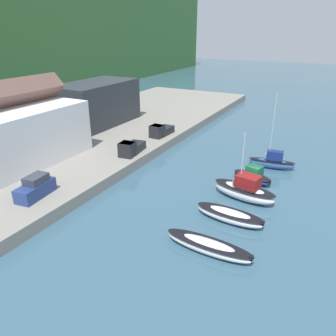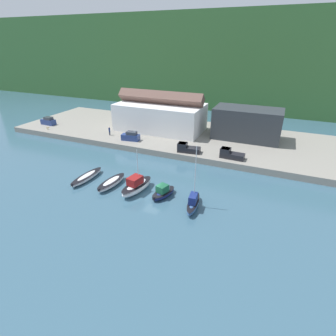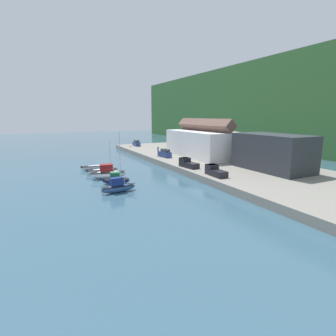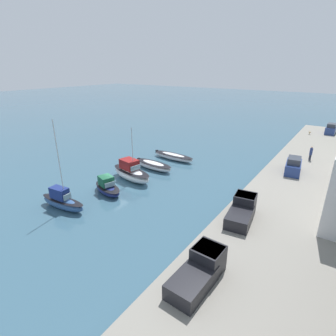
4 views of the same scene
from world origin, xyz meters
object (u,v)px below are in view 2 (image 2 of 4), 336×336
parked_car_1 (131,136)px  pickup_truck_1 (187,148)px  moored_boat_4 (193,203)px  pickup_truck_0 (230,154)px  person_on_quay (109,131)px  moored_boat_2 (136,186)px  dog_on_quay (48,128)px  parked_car_0 (48,121)px  moored_boat_0 (87,177)px  moored_boat_1 (111,183)px  moored_boat_3 (163,192)px

parked_car_1 → pickup_truck_1: 14.64m
moored_boat_4 → pickup_truck_0: 17.86m
moored_boat_4 → person_on_quay: 34.80m
parked_car_1 → pickup_truck_1: size_ratio=0.89×
moored_boat_2 → moored_boat_4: bearing=5.4°
moored_boat_4 → dog_on_quay: (-46.26, 17.49, 0.90)m
parked_car_0 → person_on_quay: 21.08m
pickup_truck_0 → parked_car_1: bearing=89.3°
moored_boat_2 → moored_boat_4: (10.05, -0.83, -0.15)m
moored_boat_0 → parked_car_0: size_ratio=1.80×
parked_car_0 → person_on_quay: size_ratio=2.00×
moored_boat_1 → dog_on_quay: size_ratio=8.18×
moored_boat_4 → pickup_truck_0: bearing=77.8°
pickup_truck_1 → moored_boat_3: bearing=178.6°
moored_boat_0 → moored_boat_4: (20.28, -0.88, 0.37)m
moored_boat_2 → parked_car_0: (-39.44, 20.14, 1.20)m
parked_car_0 → pickup_truck_0: (51.29, -3.25, -0.10)m
moored_boat_3 → pickup_truck_1: bearing=113.0°
moored_boat_0 → moored_boat_2: bearing=2.4°
moored_boat_0 → dog_on_quay: bearing=150.1°
moored_boat_1 → parked_car_0: 40.01m
moored_boat_2 → pickup_truck_0: size_ratio=1.53×
parked_car_1 → pickup_truck_0: 23.54m
dog_on_quay → person_on_quay: bearing=67.9°
person_on_quay → parked_car_1: bearing=-9.5°
moored_boat_1 → parked_car_1: parked_car_1 is taller
pickup_truck_0 → pickup_truck_1: same height
moored_boat_1 → pickup_truck_0: 23.86m
moored_boat_4 → parked_car_1: bearing=132.5°
moored_boat_1 → person_on_quay: 23.51m
moored_boat_1 → moored_boat_3: size_ratio=1.33×
moored_boat_3 → parked_car_1: (-16.31, 17.72, 1.51)m
pickup_truck_1 → person_on_quay: size_ratio=2.31×
moored_boat_1 → moored_boat_2: size_ratio=0.94×
moored_boat_3 → parked_car_1: size_ratio=1.18×
moored_boat_0 → dog_on_quay: dog_on_quay is taller
moored_boat_4 → dog_on_quay: bearing=152.8°
moored_boat_4 → parked_car_0: moored_boat_4 is taller
moored_boat_2 → parked_car_1: 21.53m
parked_car_0 → parked_car_1: size_ratio=0.97×
moored_boat_0 → moored_boat_3: 14.88m
pickup_truck_0 → moored_boat_3: bearing=158.6°
parked_car_0 → person_on_quay: parked_car_0 is taller
person_on_quay → moored_boat_2: bearing=-46.2°
moored_boat_0 → moored_boat_2: (10.23, -0.05, 0.53)m
moored_boat_4 → parked_car_1: moored_boat_4 is taller
pickup_truck_1 → dog_on_quay: (-39.09, 0.22, -0.36)m
pickup_truck_1 → dog_on_quay: size_ratio=5.87×
moored_boat_2 → moored_boat_4: 10.08m
moored_boat_1 → dog_on_quay: bearing=156.8°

